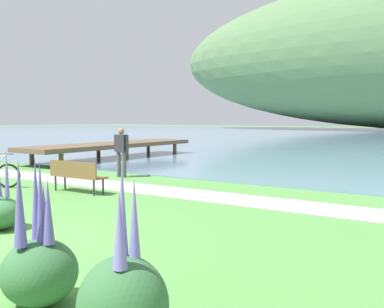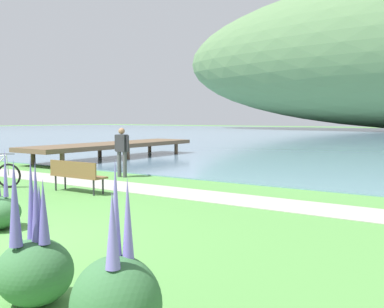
% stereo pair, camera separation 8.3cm
% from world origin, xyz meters
% --- Properties ---
extents(ground_plane, '(200.00, 200.00, 0.00)m').
position_xyz_m(ground_plane, '(0.00, 0.00, 0.00)').
color(ground_plane, '#518E42').
extents(shoreline_path, '(60.00, 1.50, 0.01)m').
position_xyz_m(shoreline_path, '(0.00, 5.50, 0.01)').
color(shoreline_path, '#A39E93').
rests_on(shoreline_path, ground).
extents(park_bench_near_camera, '(1.80, 0.49, 0.88)m').
position_xyz_m(park_bench_near_camera, '(-2.69, 3.97, 0.52)').
color(park_bench_near_camera, brown).
rests_on(park_bench_near_camera, ground).
extents(person_at_shoreline, '(0.61, 0.24, 1.71)m').
position_xyz_m(person_at_shoreline, '(-3.88, 7.07, 0.98)').
color(person_at_shoreline, '#4C4C51').
rests_on(person_at_shoreline, ground).
extents(echium_bush_beside_closest, '(0.80, 0.80, 1.71)m').
position_xyz_m(echium_bush_beside_closest, '(4.17, -1.64, 0.47)').
color(echium_bush_beside_closest, '#386B3D').
rests_on(echium_bush_beside_closest, ground).
extents(echium_bush_far_cluster, '(0.84, 0.84, 1.64)m').
position_xyz_m(echium_bush_far_cluster, '(2.71, -1.39, 0.46)').
color(echium_bush_far_cluster, '#386B3D').
rests_on(echium_bush_far_cluster, ground).
extents(pier_dock, '(2.40, 10.00, 0.80)m').
position_xyz_m(pier_dock, '(-9.00, 11.94, 0.69)').
color(pier_dock, brown).
rests_on(pier_dock, ground).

